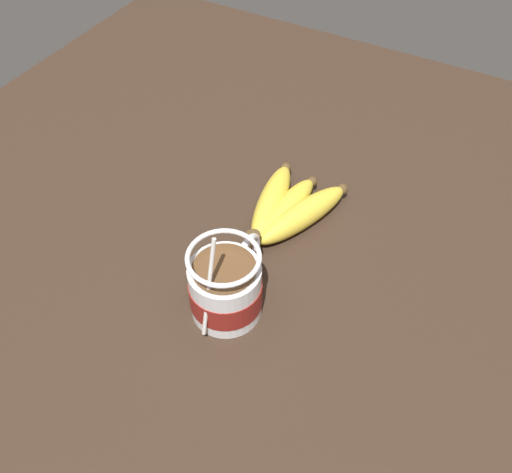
% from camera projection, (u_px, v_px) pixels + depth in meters
% --- Properties ---
extents(table, '(1.24, 1.24, 0.03)m').
position_uv_depth(table, '(259.00, 271.00, 0.78)').
color(table, '#332319').
rests_on(table, ground).
extents(coffee_mug, '(0.14, 0.09, 0.15)m').
position_uv_depth(coffee_mug, '(225.00, 287.00, 0.69)').
color(coffee_mug, silver).
rests_on(coffee_mug, table).
extents(banana_bunch, '(0.18, 0.13, 0.04)m').
position_uv_depth(banana_bunch, '(287.00, 209.00, 0.81)').
color(banana_bunch, '#4C381E').
rests_on(banana_bunch, table).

